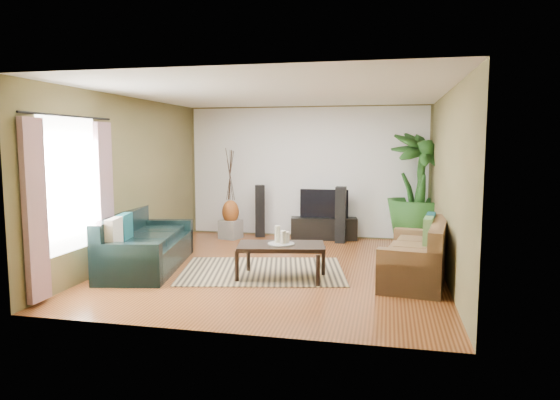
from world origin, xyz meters
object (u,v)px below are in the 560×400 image
(potted_plant, at_px, (418,189))
(pedestal, at_px, (231,229))
(sofa_left, at_px, (148,241))
(speaker_left, at_px, (260,211))
(sofa_right, at_px, (415,251))
(television, at_px, (324,203))
(side_table, at_px, (156,242))
(speaker_right, at_px, (341,215))
(coffee_table, at_px, (281,261))
(tv_stand, at_px, (324,228))
(vase, at_px, (231,212))

(potted_plant, relative_size, pedestal, 5.73)
(sofa_left, height_order, speaker_left, speaker_left)
(sofa_right, height_order, potted_plant, potted_plant)
(television, distance_m, potted_plant, 1.86)
(television, distance_m, side_table, 3.44)
(television, height_order, side_table, television)
(sofa_right, distance_m, speaker_right, 2.81)
(speaker_right, relative_size, potted_plant, 0.51)
(coffee_table, relative_size, side_table, 2.50)
(tv_stand, height_order, pedestal, tv_stand)
(coffee_table, distance_m, vase, 3.23)
(tv_stand, distance_m, side_table, 3.40)
(potted_plant, xyz_separation_m, side_table, (-4.49, -1.97, -0.83))
(sofa_left, relative_size, potted_plant, 1.04)
(side_table, bearing_deg, sofa_left, -71.71)
(sofa_right, xyz_separation_m, side_table, (-4.32, 0.67, -0.18))
(pedestal, distance_m, vase, 0.36)
(coffee_table, bearing_deg, television, 74.98)
(television, distance_m, vase, 1.91)
(sofa_left, distance_m, coffee_table, 2.19)
(coffee_table, bearing_deg, side_table, 147.25)
(pedestal, bearing_deg, sofa_right, -34.76)
(speaker_right, distance_m, vase, 2.24)
(sofa_left, bearing_deg, coffee_table, -105.59)
(coffee_table, height_order, television, television)
(pedestal, bearing_deg, tv_stand, 10.00)
(sofa_left, bearing_deg, side_table, 7.59)
(pedestal, relative_size, side_table, 0.77)
(tv_stand, bearing_deg, vase, -178.87)
(sofa_right, xyz_separation_m, potted_plant, (0.17, 2.63, 0.65))
(television, height_order, potted_plant, potted_plant)
(vase, distance_m, side_table, 1.97)
(potted_plant, distance_m, side_table, 4.97)
(sofa_left, distance_m, side_table, 0.86)
(sofa_left, height_order, potted_plant, potted_plant)
(sofa_right, relative_size, pedestal, 4.76)
(coffee_table, xyz_separation_m, speaker_left, (-1.12, 3.09, 0.29))
(speaker_left, height_order, vase, speaker_left)
(tv_stand, height_order, potted_plant, potted_plant)
(coffee_table, xyz_separation_m, speaker_right, (0.59, 2.81, 0.30))
(tv_stand, relative_size, vase, 2.76)
(tv_stand, bearing_deg, sofa_right, -68.16)
(sofa_left, distance_m, television, 3.78)
(sofa_right, relative_size, tv_stand, 1.35)
(sofa_left, bearing_deg, speaker_right, -57.27)
(tv_stand, height_order, vase, vase)
(sofa_right, xyz_separation_m, speaker_left, (-2.99, 2.78, 0.11))
(coffee_table, distance_m, speaker_left, 3.30)
(coffee_table, bearing_deg, speaker_left, 99.00)
(sofa_left, xyz_separation_m, potted_plant, (4.23, 2.76, 0.65))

